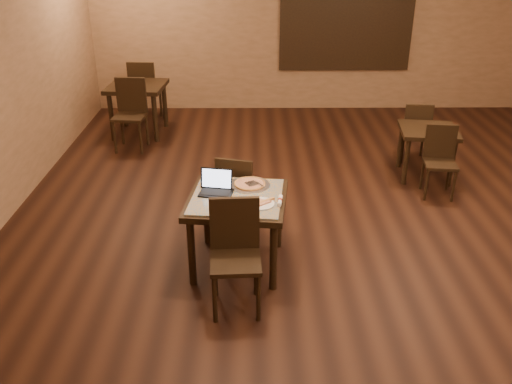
{
  "coord_description": "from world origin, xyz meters",
  "views": [
    {
      "loc": [
        -1.17,
        -4.86,
        3.05
      ],
      "look_at": [
        -1.13,
        -0.36,
        0.85
      ],
      "focal_mm": 38.0,
      "sensor_mm": 36.0,
      "label": 1
    }
  ],
  "objects_px": {
    "pizza_pan": "(250,185)",
    "other_table_b_chair_far": "(144,88)",
    "tiled_table": "(237,206)",
    "chair_main_far": "(237,191)",
    "laptop": "(216,186)",
    "other_table_a": "(428,137)",
    "other_table_a_chair_near": "(440,156)",
    "other_table_b": "(137,93)",
    "chair_main_near": "(235,248)",
    "other_table_a_chair_far": "(416,129)",
    "other_table_b_chair_near": "(131,110)"
  },
  "relations": [
    {
      "from": "other_table_a",
      "to": "other_table_a_chair_near",
      "type": "height_order",
      "value": "other_table_a_chair_near"
    },
    {
      "from": "laptop",
      "to": "other_table_a_chair_near",
      "type": "height_order",
      "value": "laptop"
    },
    {
      "from": "other_table_b_chair_far",
      "to": "tiled_table",
      "type": "bearing_deg",
      "value": 114.91
    },
    {
      "from": "chair_main_far",
      "to": "pizza_pan",
      "type": "distance_m",
      "value": 0.48
    },
    {
      "from": "pizza_pan",
      "to": "other_table_b_chair_far",
      "type": "distance_m",
      "value": 4.63
    },
    {
      "from": "tiled_table",
      "to": "other_table_b_chair_near",
      "type": "xyz_separation_m",
      "value": [
        -1.68,
        3.27,
        -0.07
      ]
    },
    {
      "from": "chair_main_far",
      "to": "other_table_a_chair_near",
      "type": "bearing_deg",
      "value": -143.34
    },
    {
      "from": "other_table_a_chair_far",
      "to": "other_table_b_chair_far",
      "type": "distance_m",
      "value": 4.55
    },
    {
      "from": "pizza_pan",
      "to": "other_table_a",
      "type": "distance_m",
      "value": 3.03
    },
    {
      "from": "tiled_table",
      "to": "chair_main_near",
      "type": "relative_size",
      "value": 1.02
    },
    {
      "from": "tiled_table",
      "to": "chair_main_far",
      "type": "distance_m",
      "value": 0.64
    },
    {
      "from": "chair_main_near",
      "to": "laptop",
      "type": "distance_m",
      "value": 0.78
    },
    {
      "from": "chair_main_near",
      "to": "other_table_b_chair_far",
      "type": "relative_size",
      "value": 0.95
    },
    {
      "from": "other_table_a",
      "to": "other_table_b",
      "type": "relative_size",
      "value": 0.87
    },
    {
      "from": "chair_main_far",
      "to": "other_table_b_chair_far",
      "type": "height_order",
      "value": "other_table_b_chair_far"
    },
    {
      "from": "pizza_pan",
      "to": "other_table_b_chair_near",
      "type": "xyz_separation_m",
      "value": [
        -1.8,
        3.03,
        -0.17
      ]
    },
    {
      "from": "tiled_table",
      "to": "chair_main_near",
      "type": "height_order",
      "value": "chair_main_near"
    },
    {
      "from": "pizza_pan",
      "to": "other_table_a",
      "type": "height_order",
      "value": "pizza_pan"
    },
    {
      "from": "other_table_a_chair_far",
      "to": "other_table_b_chair_far",
      "type": "xyz_separation_m",
      "value": [
        -4.16,
        1.85,
        0.1
      ]
    },
    {
      "from": "other_table_a_chair_far",
      "to": "other_table_a",
      "type": "bearing_deg",
      "value": 97.96
    },
    {
      "from": "chair_main_near",
      "to": "other_table_b",
      "type": "relative_size",
      "value": 1.07
    },
    {
      "from": "tiled_table",
      "to": "pizza_pan",
      "type": "height_order",
      "value": "pizza_pan"
    },
    {
      "from": "other_table_b_chair_near",
      "to": "pizza_pan",
      "type": "bearing_deg",
      "value": -55.02
    },
    {
      "from": "other_table_a_chair_near",
      "to": "other_table_a_chair_far",
      "type": "height_order",
      "value": "same"
    },
    {
      "from": "chair_main_near",
      "to": "other_table_a",
      "type": "bearing_deg",
      "value": 45.12
    },
    {
      "from": "tiled_table",
      "to": "laptop",
      "type": "bearing_deg",
      "value": 159.85
    },
    {
      "from": "chair_main_far",
      "to": "laptop",
      "type": "relative_size",
      "value": 2.66
    },
    {
      "from": "tiled_table",
      "to": "other_table_a_chair_near",
      "type": "bearing_deg",
      "value": 39.51
    },
    {
      "from": "laptop",
      "to": "other_table_b",
      "type": "xyz_separation_m",
      "value": [
        -1.49,
        3.79,
        -0.14
      ]
    },
    {
      "from": "other_table_b",
      "to": "other_table_b_chair_far",
      "type": "distance_m",
      "value": 0.62
    },
    {
      "from": "other_table_b",
      "to": "other_table_b_chair_near",
      "type": "bearing_deg",
      "value": -85.08
    },
    {
      "from": "laptop",
      "to": "tiled_table",
      "type": "bearing_deg",
      "value": -16.05
    },
    {
      "from": "tiled_table",
      "to": "other_table_b",
      "type": "distance_m",
      "value": 4.24
    },
    {
      "from": "chair_main_far",
      "to": "other_table_a",
      "type": "bearing_deg",
      "value": -133.88
    },
    {
      "from": "laptop",
      "to": "pizza_pan",
      "type": "xyz_separation_m",
      "value": [
        0.32,
        0.14,
        -0.05
      ]
    },
    {
      "from": "tiled_table",
      "to": "other_table_b_chair_far",
      "type": "bearing_deg",
      "value": 116.98
    },
    {
      "from": "other_table_b",
      "to": "other_table_b_chair_far",
      "type": "xyz_separation_m",
      "value": [
        -0.01,
        0.61,
        -0.08
      ]
    },
    {
      "from": "pizza_pan",
      "to": "other_table_a_chair_near",
      "type": "height_order",
      "value": "other_table_a_chair_near"
    },
    {
      "from": "other_table_a",
      "to": "other_table_a_chair_near",
      "type": "distance_m",
      "value": 0.52
    },
    {
      "from": "other_table_a",
      "to": "other_table_b_chair_far",
      "type": "bearing_deg",
      "value": 157.33
    },
    {
      "from": "tiled_table",
      "to": "other_table_b_chair_far",
      "type": "relative_size",
      "value": 0.96
    },
    {
      "from": "other_table_a_chair_far",
      "to": "other_table_b_chair_near",
      "type": "bearing_deg",
      "value": -1.65
    },
    {
      "from": "other_table_a_chair_far",
      "to": "other_table_a_chair_near",
      "type": "bearing_deg",
      "value": 97.96
    },
    {
      "from": "tiled_table",
      "to": "laptop",
      "type": "height_order",
      "value": "laptop"
    },
    {
      "from": "other_table_b",
      "to": "other_table_b_chair_near",
      "type": "relative_size",
      "value": 0.88
    },
    {
      "from": "pizza_pan",
      "to": "other_table_a_chair_far",
      "type": "bearing_deg",
      "value": 45.77
    },
    {
      "from": "tiled_table",
      "to": "other_table_b",
      "type": "xyz_separation_m",
      "value": [
        -1.69,
        3.89,
        0.02
      ]
    },
    {
      "from": "other_table_a",
      "to": "tiled_table",
      "type": "bearing_deg",
      "value": -132.28
    },
    {
      "from": "other_table_b_chair_near",
      "to": "other_table_b_chair_far",
      "type": "height_order",
      "value": "same"
    },
    {
      "from": "chair_main_near",
      "to": "pizza_pan",
      "type": "height_order",
      "value": "chair_main_near"
    }
  ]
}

